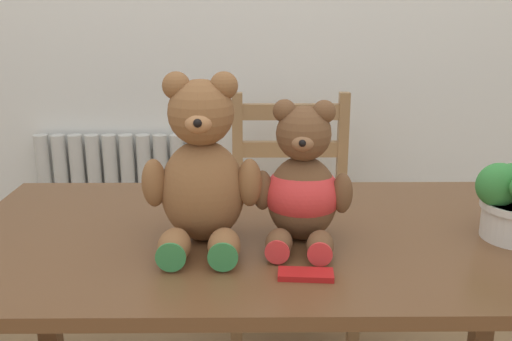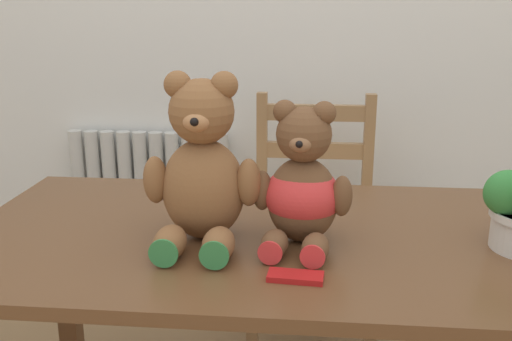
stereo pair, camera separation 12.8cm
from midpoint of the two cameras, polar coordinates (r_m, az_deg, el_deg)
radiator at (r=2.56m, az=-8.97°, el=-5.16°), size 0.70×0.10×0.75m
dining_table at (r=1.42m, az=4.34°, el=-9.82°), size 1.50×0.79×0.74m
wooden_chair_behind at (r=2.15m, az=7.42°, el=-5.63°), size 0.45×0.43×0.95m
teddy_bear_left at (r=1.28m, az=-2.58°, el=-0.02°), size 0.27×0.26×0.39m
teddy_bear_right at (r=1.29m, az=7.50°, el=-1.78°), size 0.23×0.25×0.33m
chocolate_bar at (r=1.16m, az=7.21°, el=-10.56°), size 0.11×0.06×0.01m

